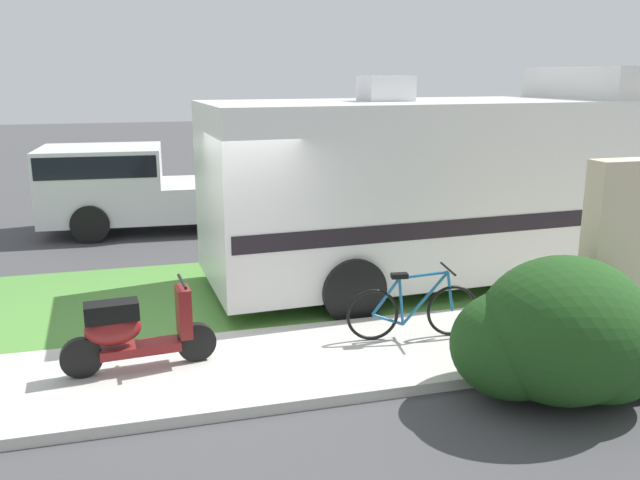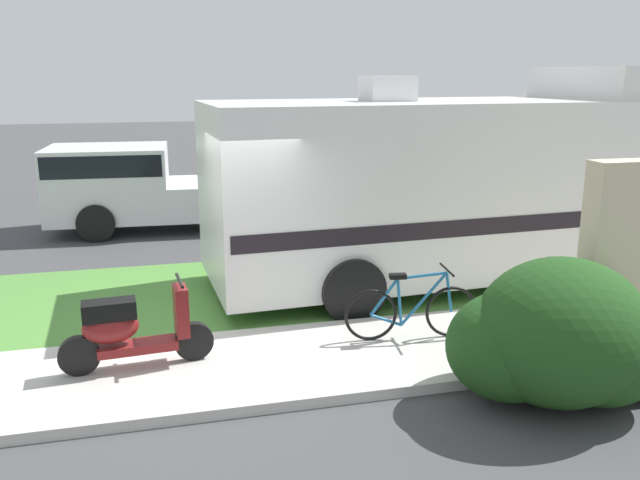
{
  "view_description": "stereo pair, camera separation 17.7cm",
  "coord_description": "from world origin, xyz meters",
  "px_view_note": "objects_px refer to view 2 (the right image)",
  "views": [
    {
      "loc": [
        -0.69,
        -7.99,
        3.28
      ],
      "look_at": [
        1.59,
        0.3,
        1.1
      ],
      "focal_mm": 36.93,
      "sensor_mm": 36.0,
      "label": 1
    },
    {
      "loc": [
        -0.52,
        -8.03,
        3.28
      ],
      "look_at": [
        1.59,
        0.3,
        1.1
      ],
      "focal_mm": 36.93,
      "sensor_mm": 36.0,
      "label": 2
    }
  ],
  "objects_px": {
    "motorhome_rv": "(459,183)",
    "bottle_green": "(627,334)",
    "pickup_truck_near": "(151,185)",
    "scooter": "(130,329)",
    "bicycle": "(411,310)"
  },
  "relations": [
    {
      "from": "motorhome_rv",
      "to": "bottle_green",
      "type": "distance_m",
      "value": 3.47
    },
    {
      "from": "bicycle",
      "to": "pickup_truck_near",
      "type": "xyz_separation_m",
      "value": [
        -3.02,
        7.39,
        0.47
      ]
    },
    {
      "from": "scooter",
      "to": "bicycle",
      "type": "relative_size",
      "value": 1.01
    },
    {
      "from": "motorhome_rv",
      "to": "bottle_green",
      "type": "bearing_deg",
      "value": -75.7
    },
    {
      "from": "scooter",
      "to": "motorhome_rv",
      "type": "bearing_deg",
      "value": 25.23
    },
    {
      "from": "pickup_truck_near",
      "to": "bottle_green",
      "type": "relative_size",
      "value": 21.17
    },
    {
      "from": "motorhome_rv",
      "to": "bottle_green",
      "type": "xyz_separation_m",
      "value": [
        0.79,
        -3.09,
        -1.38
      ]
    },
    {
      "from": "motorhome_rv",
      "to": "pickup_truck_near",
      "type": "height_order",
      "value": "motorhome_rv"
    },
    {
      "from": "bottle_green",
      "to": "scooter",
      "type": "bearing_deg",
      "value": 172.71
    },
    {
      "from": "bicycle",
      "to": "pickup_truck_near",
      "type": "distance_m",
      "value": 8.0
    },
    {
      "from": "scooter",
      "to": "pickup_truck_near",
      "type": "relative_size",
      "value": 0.3
    },
    {
      "from": "scooter",
      "to": "bicycle",
      "type": "xyz_separation_m",
      "value": [
        3.29,
        0.02,
        -0.09
      ]
    },
    {
      "from": "bottle_green",
      "to": "bicycle",
      "type": "bearing_deg",
      "value": 162.97
    },
    {
      "from": "scooter",
      "to": "pickup_truck_near",
      "type": "height_order",
      "value": "pickup_truck_near"
    },
    {
      "from": "pickup_truck_near",
      "to": "motorhome_rv",
      "type": "bearing_deg",
      "value": -47.03
    }
  ]
}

